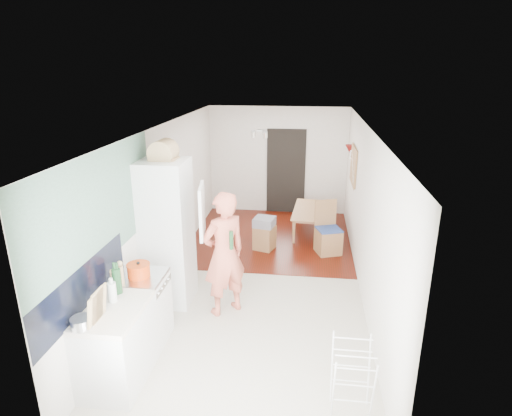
% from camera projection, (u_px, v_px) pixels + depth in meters
% --- Properties ---
extents(room_shell, '(3.20, 7.00, 2.50)m').
position_uv_depth(room_shell, '(261.00, 208.00, 6.69)').
color(room_shell, white).
rests_on(room_shell, ground).
extents(floor, '(3.20, 7.00, 0.01)m').
position_uv_depth(floor, '(260.00, 280.00, 7.09)').
color(floor, beige).
rests_on(floor, ground).
extents(wood_floor_overlay, '(3.20, 3.30, 0.01)m').
position_uv_depth(wood_floor_overlay, '(271.00, 237.00, 8.83)').
color(wood_floor_overlay, '#500E06').
rests_on(wood_floor_overlay, room_shell).
extents(sage_wall_panel, '(0.02, 3.00, 1.30)m').
position_uv_depth(sage_wall_panel, '(100.00, 209.00, 4.81)').
color(sage_wall_panel, gray).
rests_on(sage_wall_panel, room_shell).
extents(tile_splashback, '(0.02, 1.90, 0.50)m').
position_uv_depth(tile_splashback, '(84.00, 288.00, 4.51)').
color(tile_splashback, black).
rests_on(tile_splashback, room_shell).
extents(doorway_recess, '(0.90, 0.04, 2.00)m').
position_uv_depth(doorway_recess, '(286.00, 172.00, 10.02)').
color(doorway_recess, black).
rests_on(doorway_recess, room_shell).
extents(base_cabinet, '(0.60, 0.90, 0.86)m').
position_uv_depth(base_cabinet, '(117.00, 347.00, 4.71)').
color(base_cabinet, silver).
rests_on(base_cabinet, room_shell).
extents(worktop, '(0.62, 0.92, 0.06)m').
position_uv_depth(worktop, '(112.00, 311.00, 4.56)').
color(worktop, silver).
rests_on(worktop, room_shell).
extents(range_cooker, '(0.60, 0.60, 0.88)m').
position_uv_depth(range_cooker, '(142.00, 310.00, 5.41)').
color(range_cooker, silver).
rests_on(range_cooker, room_shell).
extents(cooker_top, '(0.60, 0.60, 0.04)m').
position_uv_depth(cooker_top, '(139.00, 277.00, 5.26)').
color(cooker_top, silver).
rests_on(cooker_top, room_shell).
extents(fridge_housing, '(0.66, 0.66, 2.15)m').
position_uv_depth(fridge_housing, '(167.00, 233.00, 6.16)').
color(fridge_housing, silver).
rests_on(fridge_housing, room_shell).
extents(fridge_door, '(0.14, 0.56, 0.70)m').
position_uv_depth(fridge_door, '(202.00, 211.00, 5.66)').
color(fridge_door, silver).
rests_on(fridge_door, room_shell).
extents(fridge_interior, '(0.02, 0.52, 0.66)m').
position_uv_depth(fridge_interior, '(186.00, 203.00, 5.98)').
color(fridge_interior, white).
rests_on(fridge_interior, room_shell).
extents(pinboard, '(0.03, 0.90, 0.70)m').
position_uv_depth(pinboard, '(354.00, 165.00, 8.20)').
color(pinboard, tan).
rests_on(pinboard, room_shell).
extents(pinboard_frame, '(0.00, 0.94, 0.74)m').
position_uv_depth(pinboard_frame, '(353.00, 165.00, 8.20)').
color(pinboard_frame, '#966444').
rests_on(pinboard_frame, room_shell).
extents(wall_sconce, '(0.18, 0.18, 0.16)m').
position_uv_depth(wall_sconce, '(350.00, 149.00, 8.75)').
color(wall_sconce, maroon).
rests_on(wall_sconce, room_shell).
extents(person, '(0.92, 0.89, 2.12)m').
position_uv_depth(person, '(224.00, 243.00, 5.86)').
color(person, '#D66750').
rests_on(person, floor).
extents(dining_table, '(0.77, 1.28, 0.44)m').
position_uv_depth(dining_table, '(314.00, 223.00, 9.00)').
color(dining_table, '#966444').
rests_on(dining_table, floor).
extents(dining_chair, '(0.54, 0.54, 1.00)m').
position_uv_depth(dining_chair, '(329.00, 228.00, 7.93)').
color(dining_chair, '#966444').
rests_on(dining_chair, floor).
extents(stool, '(0.45, 0.45, 0.47)m').
position_uv_depth(stool, '(265.00, 238.00, 8.20)').
color(stool, '#966444').
rests_on(stool, floor).
extents(grey_drape, '(0.44, 0.44, 0.17)m').
position_uv_depth(grey_drape, '(264.00, 222.00, 8.12)').
color(grey_drape, gray).
rests_on(grey_drape, stool).
extents(drying_rack, '(0.40, 0.36, 0.78)m').
position_uv_depth(drying_rack, '(352.00, 378.00, 4.30)').
color(drying_rack, silver).
rests_on(drying_rack, floor).
extents(bread_bin, '(0.39, 0.37, 0.19)m').
position_uv_depth(bread_bin, '(163.00, 152.00, 5.85)').
color(bread_bin, tan).
rests_on(bread_bin, fridge_housing).
extents(red_casserole, '(0.31, 0.31, 0.17)m').
position_uv_depth(red_casserole, '(139.00, 270.00, 5.22)').
color(red_casserole, red).
rests_on(red_casserole, cooker_top).
extents(steel_pan, '(0.26, 0.26, 0.11)m').
position_uv_depth(steel_pan, '(82.00, 323.00, 4.21)').
color(steel_pan, silver).
rests_on(steel_pan, worktop).
extents(held_bottle, '(0.06, 0.06, 0.26)m').
position_uv_depth(held_bottle, '(231.00, 240.00, 5.63)').
color(held_bottle, '#1A4120').
rests_on(held_bottle, person).
extents(bottle_a, '(0.08, 0.08, 0.30)m').
position_uv_depth(bottle_a, '(118.00, 281.00, 4.82)').
color(bottle_a, '#1A4120').
rests_on(bottle_a, worktop).
extents(bottle_b, '(0.09, 0.09, 0.31)m').
position_uv_depth(bottle_b, '(116.00, 282.00, 4.80)').
color(bottle_b, '#1A4120').
rests_on(bottle_b, worktop).
extents(bottle_c, '(0.11, 0.11, 0.23)m').
position_uv_depth(bottle_c, '(112.00, 292.00, 4.66)').
color(bottle_c, silver).
rests_on(bottle_c, worktop).
extents(pepper_mill_front, '(0.08, 0.08, 0.23)m').
position_uv_depth(pepper_mill_front, '(114.00, 284.00, 4.83)').
color(pepper_mill_front, tan).
rests_on(pepper_mill_front, worktop).
extents(pepper_mill_back, '(0.08, 0.08, 0.23)m').
position_uv_depth(pepper_mill_back, '(121.00, 275.00, 5.03)').
color(pepper_mill_back, tan).
rests_on(pepper_mill_back, worktop).
extents(chopping_boards, '(0.12, 0.26, 0.36)m').
position_uv_depth(chopping_boards, '(97.00, 306.00, 4.26)').
color(chopping_boards, tan).
rests_on(chopping_boards, worktop).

